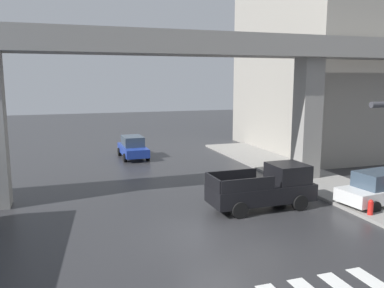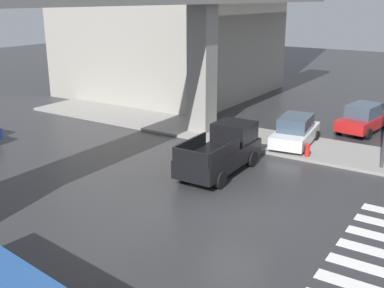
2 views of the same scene
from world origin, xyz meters
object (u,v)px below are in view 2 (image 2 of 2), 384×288
Objects in this scene: pickup_truck at (223,151)px; sedan_white at (295,131)px; sedan_red at (364,118)px; fire_hydrant at (307,151)px.

pickup_truck reaches higher than sedan_white.
pickup_truck is 1.15× the size of sedan_white.
pickup_truck is at bearing 159.64° from sedan_red.
pickup_truck reaches higher than sedan_red.
pickup_truck is 1.14× the size of sedan_red.
sedan_red and sedan_white have the same top height.
sedan_red is (10.35, -3.84, -0.14)m from pickup_truck.
pickup_truck is at bearing 143.49° from fire_hydrant.
sedan_white reaches higher than fire_hydrant.
pickup_truck is 4.67m from fire_hydrant.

